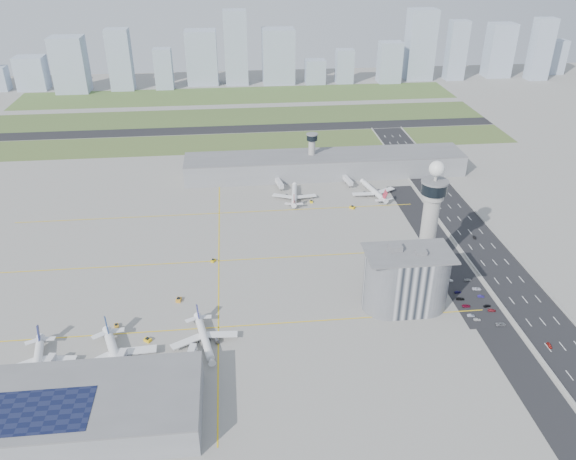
{
  "coord_description": "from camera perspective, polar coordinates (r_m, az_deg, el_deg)",
  "views": [
    {
      "loc": [
        -29.2,
        -243.16,
        167.82
      ],
      "look_at": [
        0.0,
        35.0,
        15.0
      ],
      "focal_mm": 35.0,
      "sensor_mm": 36.0,
      "label": 1
    }
  ],
  "objects": [
    {
      "name": "jet_bridge_far_0",
      "position": [
        411.02,
        -1.14,
        4.98
      ],
      "size": [
        5.39,
        14.31,
        5.7
      ],
      "primitive_type": null,
      "rotation": [
        0.0,
        0.0,
        -1.4
      ],
      "color": "silver",
      "rests_on": "ground"
    },
    {
      "name": "skyline_bldg_14",
      "position": [
        735.62,
        16.74,
        17.07
      ],
      "size": [
        21.59,
        17.28,
        68.75
      ],
      "primitive_type": "cube",
      "color": "#9EADC1",
      "rests_on": "ground"
    },
    {
      "name": "jet_bridge_near_1",
      "position": [
        251.58,
        -17.28,
        -13.94
      ],
      "size": [
        5.39,
        14.31,
        5.7
      ],
      "primitive_type": null,
      "rotation": [
        0.0,
        0.0,
        1.4
      ],
      "color": "silver",
      "rests_on": "ground"
    },
    {
      "name": "car_hw_0",
      "position": [
        284.25,
        25.02,
        -10.57
      ],
      "size": [
        1.93,
        3.96,
        1.3
      ],
      "primitive_type": "imported",
      "rotation": [
        0.0,
        0.0,
        -0.1
      ],
      "color": "#A3221B",
      "rests_on": "ground"
    },
    {
      "name": "car_lot_0",
      "position": [
        288.11,
        18.66,
        -8.6
      ],
      "size": [
        3.69,
        1.95,
        1.19
      ],
      "primitive_type": "imported",
      "rotation": [
        0.0,
        0.0,
        1.41
      ],
      "color": "silver",
      "rests_on": "ground"
    },
    {
      "name": "taxiway_line_h_0",
      "position": [
        271.51,
        -7.08,
        -9.79
      ],
      "size": [
        260.0,
        0.6,
        0.01
      ],
      "primitive_type": "cube",
      "color": "yellow",
      "rests_on": "ground"
    },
    {
      "name": "car_lot_3",
      "position": [
        300.02,
        17.1,
        -6.69
      ],
      "size": [
        4.31,
        2.04,
        1.21
      ],
      "primitive_type": "imported",
      "rotation": [
        0.0,
        0.0,
        1.49
      ],
      "color": "black",
      "rests_on": "ground"
    },
    {
      "name": "tug_0",
      "position": [
        281.22,
        -17.04,
        -9.26
      ],
      "size": [
        2.68,
        3.33,
        1.69
      ],
      "primitive_type": null,
      "rotation": [
        0.0,
        0.0,
        -2.89
      ],
      "color": "gold",
      "rests_on": "ground"
    },
    {
      "name": "car_lot_6",
      "position": [
        288.78,
        20.81,
        -8.92
      ],
      "size": [
        4.82,
        2.38,
        1.32
      ],
      "primitive_type": "imported",
      "rotation": [
        0.0,
        0.0,
        1.53
      ],
      "color": "gray",
      "rests_on": "ground"
    },
    {
      "name": "taxiway_line_h_2",
      "position": [
        373.2,
        -7.01,
        1.7
      ],
      "size": [
        260.0,
        0.6,
        0.01
      ],
      "primitive_type": "cube",
      "color": "yellow",
      "rests_on": "ground"
    },
    {
      "name": "car_hw_4",
      "position": [
        476.58,
        11.12,
        7.56
      ],
      "size": [
        1.56,
        3.53,
        1.18
      ],
      "primitive_type": "imported",
      "rotation": [
        0.0,
        0.0,
        0.05
      ],
      "color": "#9C9DA7",
      "rests_on": "ground"
    },
    {
      "name": "skyline_bldg_16",
      "position": [
        769.59,
        24.3,
        16.39
      ],
      "size": [
        23.04,
        18.43,
        71.56
      ],
      "primitive_type": "cube",
      "color": "#9EADC1",
      "rests_on": "ground"
    },
    {
      "name": "airplane_near_a",
      "position": [
        266.51,
        -24.22,
        -11.97
      ],
      "size": [
        38.73,
        43.22,
        10.59
      ],
      "primitive_type": null,
      "rotation": [
        0.0,
        0.0,
        -1.38
      ],
      "color": "white",
      "rests_on": "ground"
    },
    {
      "name": "car_lot_10",
      "position": [
        310.12,
        18.62,
        -5.69
      ],
      "size": [
        4.89,
        2.75,
        1.29
      ],
      "primitive_type": "imported",
      "rotation": [
        0.0,
        0.0,
        1.43
      ],
      "color": "silver",
      "rests_on": "ground"
    },
    {
      "name": "car_lot_1",
      "position": [
        289.84,
        18.09,
        -8.25
      ],
      "size": [
        3.73,
        1.78,
        1.18
      ],
      "primitive_type": "imported",
      "rotation": [
        0.0,
        0.0,
        1.42
      ],
      "color": "#99A0B2",
      "rests_on": "ground"
    },
    {
      "name": "skyline_bldg_8",
      "position": [
        686.48,
        -5.33,
        17.95
      ],
      "size": [
        26.33,
        21.06,
        83.39
      ],
      "primitive_type": "cube",
      "color": "#9EADC1",
      "rests_on": "ground"
    },
    {
      "name": "skyline_bldg_11",
      "position": [
        696.51,
        5.76,
        16.22
      ],
      "size": [
        20.22,
        16.18,
        38.97
      ],
      "primitive_type": "cube",
      "color": "#9EADC1",
      "rests_on": "ground"
    },
    {
      "name": "tug_3",
      "position": [
        320.11,
        -7.61,
        -3.08
      ],
      "size": [
        3.09,
        3.44,
        1.65
      ],
      "primitive_type": null,
      "rotation": [
        0.0,
        0.0,
        2.63
      ],
      "color": "gold",
      "rests_on": "ground"
    },
    {
      "name": "car_lot_7",
      "position": [
        296.76,
        20.0,
        -7.66
      ],
      "size": [
        4.15,
        2.07,
        1.16
      ],
      "primitive_type": "imported",
      "rotation": [
        0.0,
        0.0,
        1.45
      ],
      "color": "maroon",
      "rests_on": "ground"
    },
    {
      "name": "car_lot_11",
      "position": [
        316.15,
        17.82,
        -4.85
      ],
      "size": [
        3.92,
        1.64,
        1.13
      ],
      "primitive_type": "imported",
      "rotation": [
        0.0,
        0.0,
        1.59
      ],
      "color": "#A7A7A7",
      "rests_on": "ground"
    },
    {
      "name": "terminal_pier",
      "position": [
        428.22,
        3.77,
        6.66
      ],
      "size": [
        210.0,
        32.0,
        15.8
      ],
      "color": "gray",
      "rests_on": "ground"
    },
    {
      "name": "car_lot_9",
      "position": [
        305.22,
        19.01,
        -6.38
      ],
      "size": [
        3.54,
        1.7,
        1.12
      ],
      "primitive_type": "imported",
      "rotation": [
        0.0,
        0.0,
        1.41
      ],
      "color": "navy",
      "rests_on": "ground"
    },
    {
      "name": "skyline_bldg_17",
      "position": [
        813.65,
        25.5,
        15.59
      ],
      "size": [
        22.64,
        18.11,
        41.06
      ],
      "primitive_type": "cube",
      "color": "#9EADC1",
      "rests_on": "ground"
    },
    {
      "name": "skyline_bldg_12",
      "position": [
        706.37,
        10.28,
        16.43
      ],
      "size": [
        26.14,
        20.92,
        46.89
      ],
      "primitive_type": "cube",
      "color": "#9EADC1",
      "rests_on": "ground"
    },
    {
      "name": "taxiway_line_h_1",
      "position": [
        320.78,
        -7.04,
        -3.14
      ],
      "size": [
        260.0,
        0.6,
        0.01
      ],
      "primitive_type": "cube",
      "color": "yellow",
      "rests_on": "ground"
    },
    {
      "name": "airplane_far_a",
      "position": [
        388.92,
        0.64,
        3.91
      ],
      "size": [
        35.29,
        40.0,
        10.18
      ],
      "primitive_type": null,
      "rotation": [
        0.0,
        0.0,
        1.44
      ],
      "color": "white",
      "rests_on": "ground"
    },
    {
      "name": "tug_1",
      "position": [
        268.92,
        -14.08,
        -10.75
      ],
      "size": [
        3.9,
        3.69,
        1.87
      ],
      "primitive_type": null,
      "rotation": [
        0.0,
        0.0,
        0.94
      ],
      "color": "yellow",
      "rests_on": "ground"
    },
    {
      "name": "skyline_bldg_15",
      "position": [
        767.73,
        20.65,
        16.72
      ],
      "size": [
        30.25,
        24.2,
        63.4
      ],
      "primitive_type": "cube",
      "color": "#9EADC1",
      "rests_on": "ground"
    },
    {
      "name": "skyline_bldg_7",
      "position": [
        694.42,
        -8.75,
        16.94
      ],
      "size": [
        35.76,
        28.61,
        61.22
      ],
      "primitive_type": "cube",
      "color": "#9EADC1",
      "rests_on": "ground"
    },
    {
      "name": "barrier_left",
      "position": [
        322.56,
        18.88,
        -4.32
      ],
      "size": [
        0.6,
        500.0,
        1.2
      ],
      "primitive_type": "cube",
      "color": "#9E9E99",
      "rests_on": "ground"
    },
    {
      "name": "car_lot_2",
      "position": [
        295.8,
        17.65,
        -7.35
      ],
      "size": [
        4.13,
        2.11,
        1.12
      ],
      "primitive_type": "imported",
      "rotation": [
        0.0,
        0.0,
        1.51
      ],
      "color": "maroon",
      "rests_on": "ground"
    },
    {
      "name": "ground",
      "position": [
        296.89,
        0.71,
        -5.77
      ],
      "size": [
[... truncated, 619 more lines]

